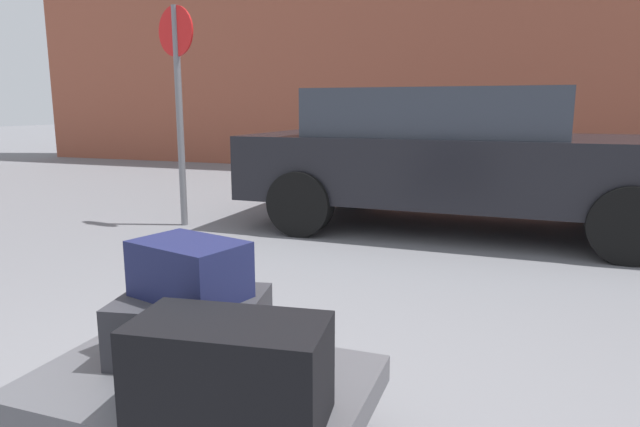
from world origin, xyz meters
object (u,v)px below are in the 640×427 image
parked_car (455,155)px  duffel_bag_black_rear_left (230,371)px  suitcase_charcoal_front_left (192,325)px  luggage_cart (202,395)px  duffel_bag_navy_topmost_pile (190,269)px  bollard_kerb_near (636,175)px  no_parking_sign (179,92)px

parked_car → duffel_bag_black_rear_left: bearing=-91.6°
suitcase_charcoal_front_left → duffel_bag_black_rear_left: size_ratio=0.92×
luggage_cart → duffel_bag_navy_topmost_pile: duffel_bag_navy_topmost_pile is taller
suitcase_charcoal_front_left → parked_car: (0.48, 4.12, 0.31)m
duffel_bag_navy_topmost_pile → bollard_kerb_near: 7.33m
luggage_cart → suitcase_charcoal_front_left: suitcase_charcoal_front_left is taller
parked_car → bollard_kerb_near: bearing=52.1°
no_parking_sign → luggage_cart: bearing=-55.6°
suitcase_charcoal_front_left → no_parking_sign: (-2.25, 3.32, 0.94)m
luggage_cart → duffel_bag_navy_topmost_pile: size_ratio=2.92×
parked_car → no_parking_sign: no_parking_sign is taller
duffel_bag_navy_topmost_pile → no_parking_sign: 4.07m
duffel_bag_black_rear_left → bollard_kerb_near: (2.24, 7.19, -0.16)m
luggage_cart → duffel_bag_navy_topmost_pile: 0.44m
parked_car → bollard_kerb_near: parked_car is taller
no_parking_sign → duffel_bag_navy_topmost_pile: bearing=-55.9°
duffel_bag_black_rear_left → bollard_kerb_near: bearing=65.1°
luggage_cart → duffel_bag_black_rear_left: duffel_bag_black_rear_left is taller
duffel_bag_black_rear_left → no_parking_sign: 4.58m
suitcase_charcoal_front_left → bollard_kerb_near: bearing=58.1°
duffel_bag_black_rear_left → parked_car: (0.12, 4.46, 0.27)m
duffel_bag_navy_topmost_pile → bollard_kerb_near: duffel_bag_navy_topmost_pile is taller
suitcase_charcoal_front_left → no_parking_sign: size_ratio=0.23×
parked_car → bollard_kerb_near: 3.48m
duffel_bag_navy_topmost_pile → no_parking_sign: (-2.25, 3.32, 0.72)m
duffel_bag_black_rear_left → no_parking_sign: (-2.60, 3.66, 0.90)m
duffel_bag_black_rear_left → parked_car: 4.47m
luggage_cart → parked_car: parked_car is taller
bollard_kerb_near → no_parking_sign: 6.08m
duffel_bag_navy_topmost_pile → no_parking_sign: size_ratio=0.18×
bollard_kerb_near → duffel_bag_navy_topmost_pile: bearing=-110.8°
suitcase_charcoal_front_left → duffel_bag_navy_topmost_pile: bearing=0.0°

